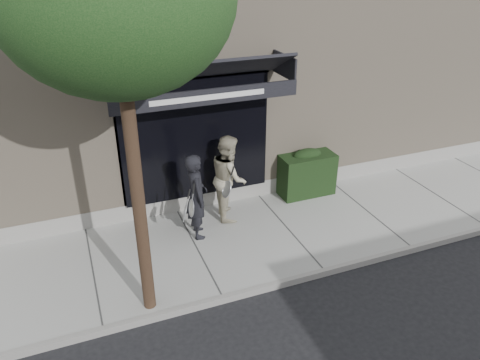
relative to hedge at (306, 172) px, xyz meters
name	(u,v)px	position (x,y,z in m)	size (l,w,h in m)	color
ground	(287,232)	(-1.10, -1.25, -0.66)	(80.00, 80.00, 0.00)	black
sidewalk	(287,230)	(-1.10, -1.25, -0.60)	(20.00, 3.00, 0.12)	#A5A59F
curb	(324,272)	(-1.10, -2.80, -0.59)	(20.00, 0.10, 0.14)	gray
building_facade	(210,56)	(-1.11, 3.71, 2.08)	(14.30, 8.04, 5.64)	tan
hedge	(306,172)	(0.00, 0.00, 0.00)	(1.30, 0.70, 1.14)	black
pedestrian_front	(197,196)	(-2.93, -0.80, 0.36)	(0.71, 0.90, 1.80)	black
pedestrian_back	(229,177)	(-2.06, -0.31, 0.40)	(0.88, 1.03, 1.88)	#B8AF93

